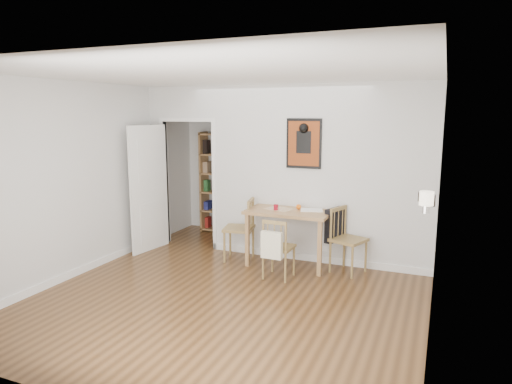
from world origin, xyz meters
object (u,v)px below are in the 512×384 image
at_px(bookshelf, 222,183).
at_px(fireplace, 425,255).
at_px(dining_table, 290,216).
at_px(mantel_lamp, 426,200).
at_px(red_glass, 276,207).
at_px(orange_fruit, 299,207).
at_px(notebook, 312,210).
at_px(ceramic_jar_b, 422,197).
at_px(chair_right, 347,239).
at_px(ceramic_jar_a, 430,200).
at_px(chair_left, 239,229).
at_px(chair_front, 278,248).

height_order(bookshelf, fireplace, bookshelf).
xyz_separation_m(dining_table, mantel_lamp, (1.86, -1.17, 0.59)).
height_order(red_glass, orange_fruit, red_glass).
bearing_deg(notebook, mantel_lamp, -38.37).
relative_size(notebook, ceramic_jar_b, 2.77).
distance_m(dining_table, mantel_lamp, 2.28).
relative_size(dining_table, fireplace, 0.95).
xyz_separation_m(dining_table, red_glass, (-0.17, -0.11, 0.14)).
height_order(chair_right, mantel_lamp, mantel_lamp).
relative_size(fireplace, ceramic_jar_a, 9.66).
bearing_deg(dining_table, mantel_lamp, -32.08).
distance_m(fireplace, red_glass, 2.19).
distance_m(chair_left, ceramic_jar_b, 2.70).
height_order(orange_fruit, ceramic_jar_b, ceramic_jar_b).
relative_size(chair_left, fireplace, 0.75).
height_order(chair_right, fireplace, fireplace).
bearing_deg(dining_table, bookshelf, 143.45).
bearing_deg(ceramic_jar_b, dining_table, 164.42).
xyz_separation_m(bookshelf, red_glass, (1.58, -1.41, -0.05)).
bearing_deg(chair_right, dining_table, 178.58).
relative_size(dining_table, orange_fruit, 16.37).
bearing_deg(chair_front, red_glass, 114.10).
xyz_separation_m(bookshelf, mantel_lamp, (3.62, -2.47, 0.39)).
bearing_deg(ceramic_jar_a, notebook, 152.51).
height_order(chair_left, orange_fruit, chair_left).
relative_size(chair_right, fireplace, 0.73).
bearing_deg(mantel_lamp, orange_fruit, 144.68).
height_order(mantel_lamp, ceramic_jar_b, mantel_lamp).
bearing_deg(orange_fruit, mantel_lamp, -35.32).
bearing_deg(mantel_lamp, chair_right, 131.66).
bearing_deg(chair_left, notebook, 8.32).
relative_size(chair_right, chair_front, 1.11).
distance_m(chair_right, red_glass, 1.09).
height_order(dining_table, mantel_lamp, mantel_lamp).
height_order(chair_front, fireplace, fireplace).
height_order(dining_table, red_glass, red_glass).
height_order(fireplace, ceramic_jar_a, ceramic_jar_a).
distance_m(bookshelf, ceramic_jar_a, 4.20).
xyz_separation_m(chair_left, ceramic_jar_b, (2.56, -0.41, 0.75)).
bearing_deg(red_glass, bookshelf, 138.19).
distance_m(fireplace, mantel_lamp, 0.76).
bearing_deg(chair_right, mantel_lamp, -48.34).
relative_size(chair_left, mantel_lamp, 4.11).
bearing_deg(bookshelf, chair_front, -46.49).
bearing_deg(red_glass, chair_front, -65.90).
height_order(chair_front, mantel_lamp, mantel_lamp).
relative_size(orange_fruit, ceramic_jar_a, 0.56).
bearing_deg(notebook, ceramic_jar_b, -20.82).
xyz_separation_m(chair_front, ceramic_jar_a, (1.85, -0.17, 0.81)).
height_order(chair_front, ceramic_jar_b, ceramic_jar_b).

